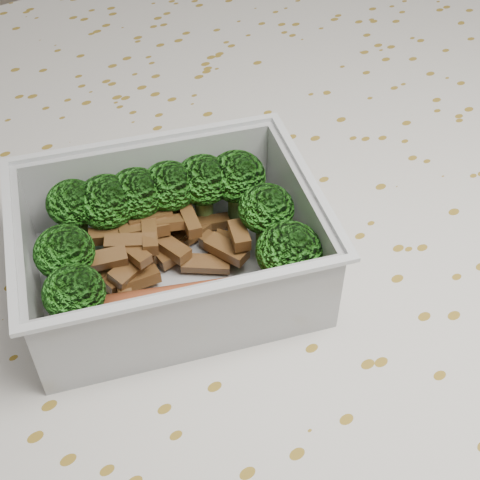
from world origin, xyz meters
TOP-DOWN VIEW (x-y plane):
  - dining_table at (0.00, 0.00)m, footprint 1.40×0.90m
  - tablecloth at (0.00, 0.00)m, footprint 1.46×0.96m
  - lunch_container at (-0.05, 0.01)m, footprint 0.24×0.21m
  - broccoli_florets at (-0.04, 0.03)m, footprint 0.18×0.16m
  - meat_pile at (-0.05, 0.02)m, footprint 0.12×0.09m
  - sausage at (-0.06, -0.03)m, footprint 0.16×0.09m

SIDE VIEW (x-z plane):
  - dining_table at x=0.00m, z-range 0.29..1.04m
  - tablecloth at x=0.00m, z-range 0.62..0.81m
  - sausage at x=-0.06m, z-range 0.76..0.79m
  - meat_pile at x=-0.05m, z-range 0.76..0.79m
  - lunch_container at x=-0.05m, z-range 0.75..0.81m
  - broccoli_florets at x=-0.04m, z-range 0.77..0.83m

